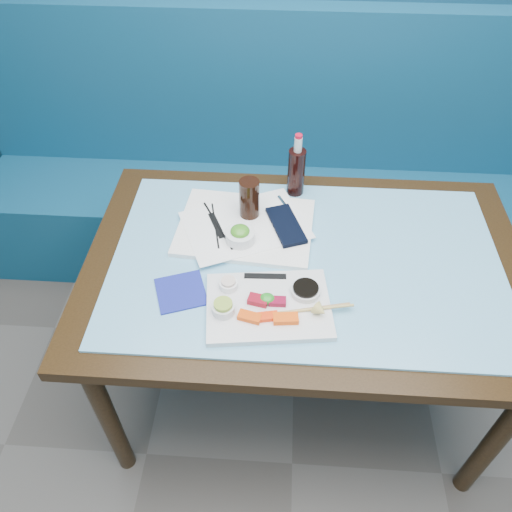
# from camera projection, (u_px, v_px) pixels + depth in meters

# --- Properties ---
(booth_bench) EXTENTS (3.00, 0.56, 1.17)m
(booth_bench) POSITION_uv_depth(u_px,v_px,m) (300.00, 190.00, 2.43)
(booth_bench) COLOR navy
(booth_bench) RESTS_ON ground
(dining_table) EXTENTS (1.40, 0.90, 0.75)m
(dining_table) POSITION_uv_depth(u_px,v_px,m) (304.00, 279.00, 1.64)
(dining_table) COLOR black
(dining_table) RESTS_ON ground
(glass_top) EXTENTS (1.22, 0.76, 0.01)m
(glass_top) POSITION_uv_depth(u_px,v_px,m) (306.00, 260.00, 1.57)
(glass_top) COLOR #69AED2
(glass_top) RESTS_ON dining_table
(sashimi_plate) EXTENTS (0.38, 0.29, 0.02)m
(sashimi_plate) POSITION_uv_depth(u_px,v_px,m) (268.00, 306.00, 1.43)
(sashimi_plate) COLOR silver
(sashimi_plate) RESTS_ON glass_top
(salmon_left) EXTENTS (0.07, 0.05, 0.02)m
(salmon_left) POSITION_uv_depth(u_px,v_px,m) (250.00, 317.00, 1.38)
(salmon_left) COLOR #ED4A09
(salmon_left) RESTS_ON sashimi_plate
(salmon_mid) EXTENTS (0.06, 0.04, 0.01)m
(salmon_mid) POSITION_uv_depth(u_px,v_px,m) (268.00, 317.00, 1.38)
(salmon_mid) COLOR #FF350A
(salmon_mid) RESTS_ON sashimi_plate
(salmon_right) EXTENTS (0.07, 0.04, 0.02)m
(salmon_right) POSITION_uv_depth(u_px,v_px,m) (286.00, 319.00, 1.38)
(salmon_right) COLOR #FF510A
(salmon_right) RESTS_ON sashimi_plate
(tuna_left) EXTENTS (0.06, 0.05, 0.02)m
(tuna_left) POSITION_uv_depth(u_px,v_px,m) (258.00, 300.00, 1.42)
(tuna_left) COLOR maroon
(tuna_left) RESTS_ON sashimi_plate
(tuna_right) EXTENTS (0.05, 0.03, 0.02)m
(tuna_right) POSITION_uv_depth(u_px,v_px,m) (277.00, 301.00, 1.42)
(tuna_right) COLOR maroon
(tuna_right) RESTS_ON sashimi_plate
(seaweed_garnish) EXTENTS (0.05, 0.05, 0.02)m
(seaweed_garnish) POSITION_uv_depth(u_px,v_px,m) (267.00, 299.00, 1.42)
(seaweed_garnish) COLOR #218A1F
(seaweed_garnish) RESTS_ON sashimi_plate
(ramekin_wasabi) EXTENTS (0.08, 0.08, 0.03)m
(ramekin_wasabi) POSITION_uv_depth(u_px,v_px,m) (223.00, 308.00, 1.39)
(ramekin_wasabi) COLOR white
(ramekin_wasabi) RESTS_ON sashimi_plate
(wasabi_fill) EXTENTS (0.06, 0.06, 0.01)m
(wasabi_fill) POSITION_uv_depth(u_px,v_px,m) (223.00, 304.00, 1.38)
(wasabi_fill) COLOR #8CAC37
(wasabi_fill) RESTS_ON ramekin_wasabi
(ramekin_ginger) EXTENTS (0.06, 0.06, 0.02)m
(ramekin_ginger) POSITION_uv_depth(u_px,v_px,m) (229.00, 285.00, 1.46)
(ramekin_ginger) COLOR white
(ramekin_ginger) RESTS_ON sashimi_plate
(ginger_fill) EXTENTS (0.05, 0.05, 0.01)m
(ginger_fill) POSITION_uv_depth(u_px,v_px,m) (228.00, 281.00, 1.45)
(ginger_fill) COLOR beige
(ginger_fill) RESTS_ON ramekin_ginger
(soy_dish) EXTENTS (0.11, 0.11, 0.02)m
(soy_dish) POSITION_uv_depth(u_px,v_px,m) (306.00, 291.00, 1.45)
(soy_dish) COLOR silver
(soy_dish) RESTS_ON sashimi_plate
(soy_fill) EXTENTS (0.09, 0.09, 0.01)m
(soy_fill) POSITION_uv_depth(u_px,v_px,m) (306.00, 288.00, 1.44)
(soy_fill) COLOR black
(soy_fill) RESTS_ON soy_dish
(lemon_wedge) EXTENTS (0.05, 0.05, 0.04)m
(lemon_wedge) POSITION_uv_depth(u_px,v_px,m) (320.00, 311.00, 1.38)
(lemon_wedge) COLOR #D9C366
(lemon_wedge) RESTS_ON sashimi_plate
(chopstick_sleeve) EXTENTS (0.13, 0.02, 0.00)m
(chopstick_sleeve) POSITION_uv_depth(u_px,v_px,m) (265.00, 276.00, 1.49)
(chopstick_sleeve) COLOR black
(chopstick_sleeve) RESTS_ON sashimi_plate
(wooden_chopstick_a) EXTENTS (0.24, 0.07, 0.01)m
(wooden_chopstick_a) POSITION_uv_depth(u_px,v_px,m) (307.00, 309.00, 1.40)
(wooden_chopstick_a) COLOR #9F794B
(wooden_chopstick_a) RESTS_ON sashimi_plate
(wooden_chopstick_b) EXTENTS (0.24, 0.06, 0.01)m
(wooden_chopstick_b) POSITION_uv_depth(u_px,v_px,m) (311.00, 309.00, 1.40)
(wooden_chopstick_b) COLOR tan
(wooden_chopstick_b) RESTS_ON sashimi_plate
(serving_tray) EXTENTS (0.47, 0.37, 0.02)m
(serving_tray) POSITION_uv_depth(u_px,v_px,m) (245.00, 227.00, 1.66)
(serving_tray) COLOR white
(serving_tray) RESTS_ON glass_top
(paper_placemat) EXTENTS (0.47, 0.41, 0.00)m
(paper_placemat) POSITION_uv_depth(u_px,v_px,m) (245.00, 225.00, 1.66)
(paper_placemat) COLOR white
(paper_placemat) RESTS_ON serving_tray
(seaweed_bowl) EXTENTS (0.11, 0.11, 0.04)m
(seaweed_bowl) POSITION_uv_depth(u_px,v_px,m) (240.00, 236.00, 1.59)
(seaweed_bowl) COLOR white
(seaweed_bowl) RESTS_ON serving_tray
(seaweed_salad) EXTENTS (0.08, 0.08, 0.03)m
(seaweed_salad) POSITION_uv_depth(u_px,v_px,m) (240.00, 231.00, 1.58)
(seaweed_salad) COLOR #3D8C20
(seaweed_salad) RESTS_ON seaweed_bowl
(cola_glass) EXTENTS (0.08, 0.08, 0.14)m
(cola_glass) POSITION_uv_depth(u_px,v_px,m) (249.00, 199.00, 1.65)
(cola_glass) COLOR black
(cola_glass) RESTS_ON serving_tray
(navy_pouch) EXTENTS (0.14, 0.21, 0.01)m
(navy_pouch) POSITION_uv_depth(u_px,v_px,m) (286.00, 225.00, 1.65)
(navy_pouch) COLOR black
(navy_pouch) RESTS_ON serving_tray
(fork) EXTENTS (0.06, 0.09, 0.01)m
(fork) POSITION_uv_depth(u_px,v_px,m) (285.00, 205.00, 1.72)
(fork) COLOR white
(fork) RESTS_ON serving_tray
(black_chopstick_a) EXTENTS (0.05, 0.22, 0.01)m
(black_chopstick_a) POSITION_uv_depth(u_px,v_px,m) (215.00, 225.00, 1.65)
(black_chopstick_a) COLOR black
(black_chopstick_a) RESTS_ON serving_tray
(black_chopstick_b) EXTENTS (0.12, 0.22, 0.01)m
(black_chopstick_b) POSITION_uv_depth(u_px,v_px,m) (218.00, 225.00, 1.65)
(black_chopstick_b) COLOR black
(black_chopstick_b) RESTS_ON serving_tray
(tray_sleeve) EXTENTS (0.07, 0.13, 0.00)m
(tray_sleeve) POSITION_uv_depth(u_px,v_px,m) (217.00, 226.00, 1.65)
(tray_sleeve) COLOR black
(tray_sleeve) RESTS_ON serving_tray
(cola_bottle_body) EXTENTS (0.08, 0.08, 0.17)m
(cola_bottle_body) POSITION_uv_depth(u_px,v_px,m) (296.00, 172.00, 1.75)
(cola_bottle_body) COLOR black
(cola_bottle_body) RESTS_ON glass_top
(cola_bottle_neck) EXTENTS (0.04, 0.04, 0.05)m
(cola_bottle_neck) POSITION_uv_depth(u_px,v_px,m) (298.00, 144.00, 1.66)
(cola_bottle_neck) COLOR silver
(cola_bottle_neck) RESTS_ON cola_bottle_body
(cola_bottle_cap) EXTENTS (0.03, 0.03, 0.01)m
(cola_bottle_cap) POSITION_uv_depth(u_px,v_px,m) (299.00, 136.00, 1.64)
(cola_bottle_cap) COLOR red
(cola_bottle_cap) RESTS_ON cola_bottle_neck
(blue_napkin) EXTENTS (0.18, 0.18, 0.01)m
(blue_napkin) POSITION_uv_depth(u_px,v_px,m) (181.00, 292.00, 1.47)
(blue_napkin) COLOR navy
(blue_napkin) RESTS_ON glass_top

